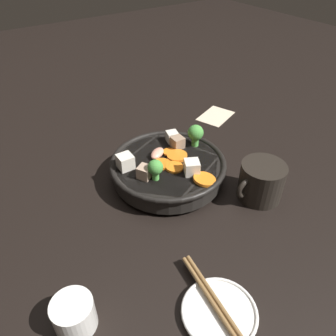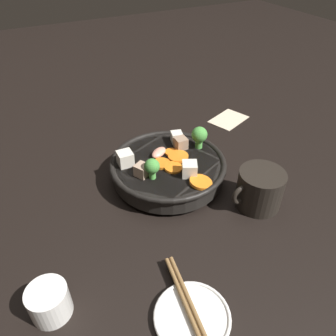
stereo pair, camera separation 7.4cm
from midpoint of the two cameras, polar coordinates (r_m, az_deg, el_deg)
The scene contains 7 objects.
ground_plane at distance 0.76m, azimuth -2.78°, elevation -2.07°, with size 3.00×3.00×0.00m, color black.
stirfry_bowl at distance 0.73m, azimuth -2.84°, elevation 0.07°, with size 0.26×0.26×0.10m.
side_saucer at distance 0.54m, azimuth 4.75°, elevation -24.01°, with size 0.12×0.12×0.01m.
tea_cup at distance 0.54m, azimuth -20.14°, elevation -23.05°, with size 0.06×0.06×0.05m.
dark_mug at distance 0.70m, azimuth 13.02°, elevation -2.41°, with size 0.12×0.09×0.08m.
napkin at distance 1.01m, azimuth 6.21°, elevation 8.96°, with size 0.13×0.11×0.00m.
chopsticks_pair at distance 0.53m, azimuth 4.80°, elevation -23.53°, with size 0.04×0.21×0.01m.
Camera 1 is at (0.33, 0.48, 0.48)m, focal length 35.00 mm.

